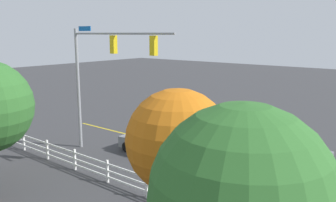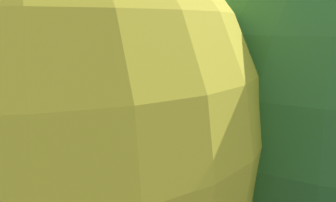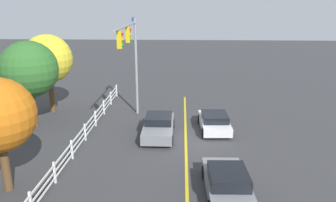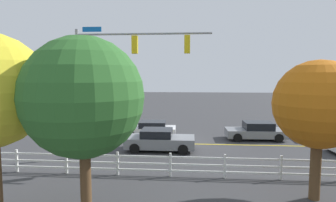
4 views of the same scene
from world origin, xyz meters
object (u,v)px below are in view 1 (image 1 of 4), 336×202
Objects in this scene: car_1 at (178,127)px; tree_0 at (177,141)px; car_3 at (154,143)px; tree_3 at (242,196)px; car_4 at (290,151)px.

tree_0 is at bearing 124.64° from car_1.
tree_3 reaches higher than car_3.
tree_0 reaches higher than car_4.
car_3 is 10.15m from tree_0.
car_4 reaches higher than car_1.
car_4 is 0.76× the size of tree_3.
car_4 is at bearing 176.20° from car_1.
car_3 is 7.87m from car_4.
tree_0 is (0.04, 10.41, 3.10)m from car_4.
car_1 is 0.74× the size of tree_0.
car_1 is 17.55m from tree_3.
car_3 reaches higher than car_1.
car_3 is 0.81× the size of tree_0.
car_3 is at bearing 103.68° from car_1.
tree_0 is 0.94× the size of tree_3.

